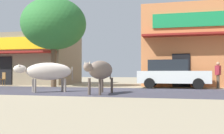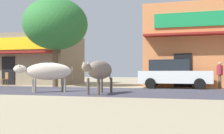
# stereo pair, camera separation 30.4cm
# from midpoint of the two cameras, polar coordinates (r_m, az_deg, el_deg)

# --- Properties ---
(ground) EXTENTS (80.00, 80.00, 0.00)m
(ground) POSITION_cam_midpoint_polar(r_m,az_deg,el_deg) (13.72, -8.07, -4.96)
(ground) COLOR tan
(asphalt_road) EXTENTS (72.00, 6.03, 0.00)m
(asphalt_road) POSITION_cam_midpoint_polar(r_m,az_deg,el_deg) (13.72, -8.07, -4.95)
(asphalt_road) COLOR #403E4A
(asphalt_road) RESTS_ON ground
(storefront_left_cafe) EXTENTS (6.62, 5.59, 3.92)m
(storefront_left_cafe) POSITION_cam_midpoint_polar(r_m,az_deg,el_deg) (22.96, -15.32, 1.49)
(storefront_left_cafe) COLOR gray
(storefront_left_cafe) RESTS_ON ground
(storefront_right_club) EXTENTS (7.65, 5.59, 5.39)m
(storefront_right_club) POSITION_cam_midpoint_polar(r_m,az_deg,el_deg) (19.92, 18.92, 4.05)
(storefront_right_club) COLOR #C97946
(storefront_right_club) RESTS_ON ground
(roadside_tree) EXTENTS (4.13, 4.13, 5.68)m
(roadside_tree) POSITION_cam_midpoint_polar(r_m,az_deg,el_deg) (17.88, -11.34, 8.84)
(roadside_tree) COLOR brown
(roadside_tree) RESTS_ON ground
(parked_hatchback_car) EXTENTS (4.07, 1.98, 1.64)m
(parked_hatchback_car) POSITION_cam_midpoint_polar(r_m,az_deg,el_deg) (16.15, 13.31, -1.38)
(parked_hatchback_car) COLOR silver
(parked_hatchback_car) RESTS_ON ground
(cow_near_brown) EXTENTS (2.32, 2.05, 1.36)m
(cow_near_brown) POSITION_cam_midpoint_polar(r_m,az_deg,el_deg) (12.86, -12.71, -0.95)
(cow_near_brown) COLOR beige
(cow_near_brown) RESTS_ON ground
(cow_far_dark) EXTENTS (0.92, 2.67, 1.41)m
(cow_far_dark) POSITION_cam_midpoint_polar(r_m,az_deg,el_deg) (11.47, -1.87, -0.69)
(cow_far_dark) COLOR gray
(cow_far_dark) RESTS_ON ground
(pedestrian_by_shop) EXTENTS (0.38, 0.61, 1.52)m
(pedestrian_by_shop) POSITION_cam_midpoint_polar(r_m,az_deg,el_deg) (16.48, 22.30, -1.18)
(pedestrian_by_shop) COLOR brown
(pedestrian_by_shop) RESTS_ON ground
(cafe_chair_near_tree) EXTENTS (0.60, 0.60, 0.92)m
(cafe_chair_near_tree) POSITION_cam_midpoint_polar(r_m,az_deg,el_deg) (19.92, -21.25, -2.24)
(cafe_chair_near_tree) COLOR brown
(cafe_chair_near_tree) RESTS_ON ground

